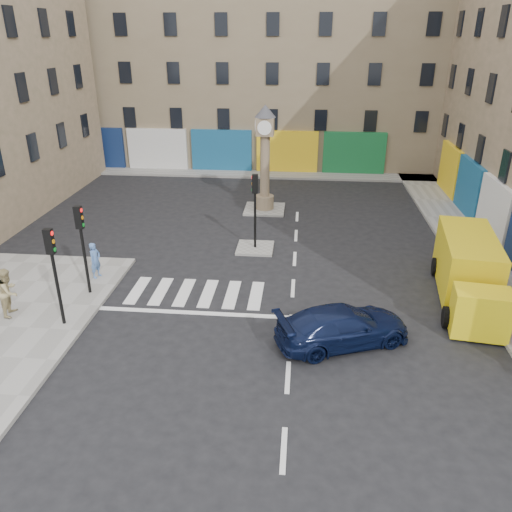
# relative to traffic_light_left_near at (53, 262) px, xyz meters

# --- Properties ---
(ground) EXTENTS (120.00, 120.00, 0.00)m
(ground) POSITION_rel_traffic_light_left_near_xyz_m (8.30, -0.20, -2.62)
(ground) COLOR black
(ground) RESTS_ON ground
(sidewalk_right) EXTENTS (2.60, 30.00, 0.15)m
(sidewalk_right) POSITION_rel_traffic_light_left_near_xyz_m (17.00, 9.80, -2.55)
(sidewalk_right) COLOR gray
(sidewalk_right) RESTS_ON ground
(sidewalk_far) EXTENTS (32.00, 2.40, 0.15)m
(sidewalk_far) POSITION_rel_traffic_light_left_near_xyz_m (4.30, 22.00, -2.55)
(sidewalk_far) COLOR gray
(sidewalk_far) RESTS_ON ground
(island_near) EXTENTS (1.80, 1.80, 0.12)m
(island_near) POSITION_rel_traffic_light_left_near_xyz_m (6.30, 7.80, -2.56)
(island_near) COLOR gray
(island_near) RESTS_ON ground
(island_far) EXTENTS (2.40, 2.40, 0.12)m
(island_far) POSITION_rel_traffic_light_left_near_xyz_m (6.30, 13.80, -2.56)
(island_far) COLOR gray
(island_far) RESTS_ON ground
(building_far) EXTENTS (32.00, 10.00, 17.00)m
(building_far) POSITION_rel_traffic_light_left_near_xyz_m (4.30, 27.80, 5.88)
(building_far) COLOR #7C6D53
(building_far) RESTS_ON ground
(traffic_light_left_near) EXTENTS (0.28, 0.22, 3.70)m
(traffic_light_left_near) POSITION_rel_traffic_light_left_near_xyz_m (0.00, 0.00, 0.00)
(traffic_light_left_near) COLOR black
(traffic_light_left_near) RESTS_ON sidewalk_left
(traffic_light_left_far) EXTENTS (0.28, 0.22, 3.70)m
(traffic_light_left_far) POSITION_rel_traffic_light_left_near_xyz_m (0.00, 2.40, 0.00)
(traffic_light_left_far) COLOR black
(traffic_light_left_far) RESTS_ON sidewalk_left
(traffic_light_island) EXTENTS (0.28, 0.22, 3.70)m
(traffic_light_island) POSITION_rel_traffic_light_left_near_xyz_m (6.30, 7.80, -0.03)
(traffic_light_island) COLOR black
(traffic_light_island) RESTS_ON island_near
(clock_pillar) EXTENTS (1.20, 1.20, 6.10)m
(clock_pillar) POSITION_rel_traffic_light_left_near_xyz_m (6.30, 13.80, 0.93)
(clock_pillar) COLOR #967C62
(clock_pillar) RESTS_ON island_far
(navy_sedan) EXTENTS (5.07, 3.54, 1.36)m
(navy_sedan) POSITION_rel_traffic_light_left_near_xyz_m (10.10, -0.11, -1.94)
(navy_sedan) COLOR black
(navy_sedan) RESTS_ON ground
(yellow_van) EXTENTS (2.93, 6.81, 2.40)m
(yellow_van) POSITION_rel_traffic_light_left_near_xyz_m (15.29, 3.71, -1.43)
(yellow_van) COLOR yellow
(yellow_van) RESTS_ON ground
(pedestrian_blue) EXTENTS (0.54, 0.67, 1.58)m
(pedestrian_blue) POSITION_rel_traffic_light_left_near_xyz_m (-0.23, 3.79, -1.68)
(pedestrian_blue) COLOR #4F75B4
(pedestrian_blue) RESTS_ON sidewalk_left
(pedestrian_tan) EXTENTS (0.82, 0.99, 1.87)m
(pedestrian_tan) POSITION_rel_traffic_light_left_near_xyz_m (-2.22, 0.48, -1.54)
(pedestrian_tan) COLOR tan
(pedestrian_tan) RESTS_ON sidewalk_left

